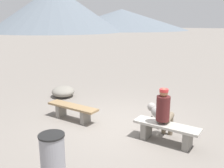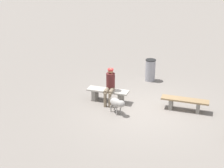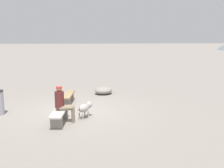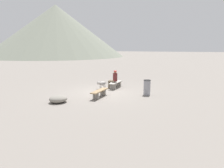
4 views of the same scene
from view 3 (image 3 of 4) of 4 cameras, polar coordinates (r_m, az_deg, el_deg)
ground at (r=10.37m, az=-8.56°, el=-6.19°), size 210.00×210.00×0.06m
bench_left at (r=11.59m, az=-9.68°, el=-2.78°), size 1.63×0.51×0.43m
bench_right at (r=8.96m, az=-11.63°, el=-6.76°), size 1.55×0.55×0.45m
seated_person at (r=8.93m, az=-10.94°, el=-3.98°), size 0.33×0.66×1.28m
dog at (r=9.39m, az=-6.03°, el=-5.25°), size 0.64×0.58×0.56m
boulder at (r=13.25m, az=-1.90°, el=-1.43°), size 1.24×1.26×0.39m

